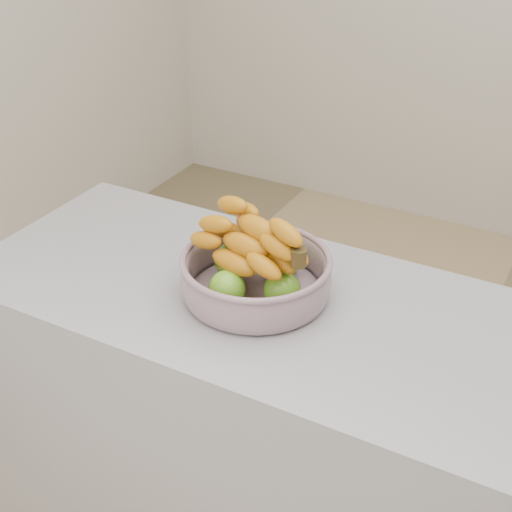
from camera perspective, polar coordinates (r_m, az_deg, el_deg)
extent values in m
cube|color=gray|center=(1.80, 9.55, -17.87)|extent=(2.00, 0.60, 0.90)
cylinder|color=#99A7B8|center=(1.58, 0.00, -2.90)|extent=(0.28, 0.28, 0.01)
torus|color=#99A7B8|center=(1.54, 0.00, -0.31)|extent=(0.33, 0.33, 0.02)
sphere|color=#67A31C|center=(1.51, -2.32, -2.60)|extent=(0.08, 0.08, 0.08)
sphere|color=#67A31C|center=(1.51, 2.12, -2.72)|extent=(0.08, 0.08, 0.08)
sphere|color=#67A31C|center=(1.61, 2.18, -0.41)|extent=(0.08, 0.08, 0.08)
sphere|color=#67A31C|center=(1.61, -1.98, -0.30)|extent=(0.08, 0.08, 0.08)
ellipsoid|color=orange|center=(1.51, -1.77, -0.54)|extent=(0.21, 0.09, 0.05)
ellipsoid|color=orange|center=(1.54, -0.28, 0.15)|extent=(0.21, 0.11, 0.05)
ellipsoid|color=orange|center=(1.57, 1.16, 0.82)|extent=(0.21, 0.14, 0.05)
ellipsoid|color=orange|center=(1.50, -0.81, 0.85)|extent=(0.21, 0.08, 0.05)
ellipsoid|color=orange|center=(1.53, 0.79, 1.57)|extent=(0.21, 0.15, 0.05)
ellipsoid|color=orange|center=(1.49, 0.17, 2.22)|extent=(0.21, 0.11, 0.05)
cylinder|color=#3B2E13|center=(1.43, 3.42, -0.12)|extent=(0.03, 0.03, 0.04)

